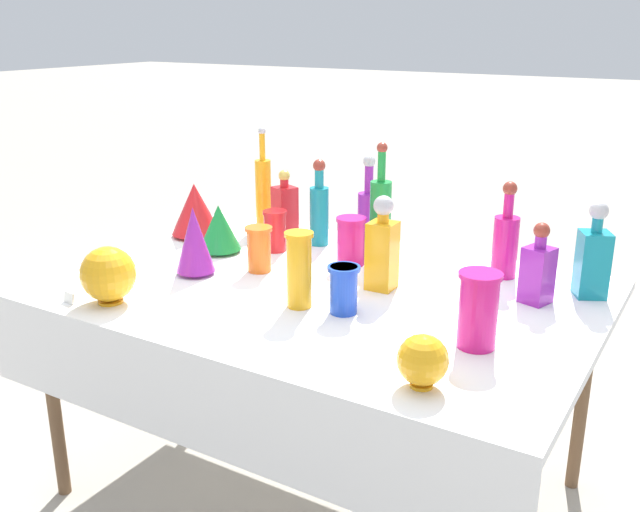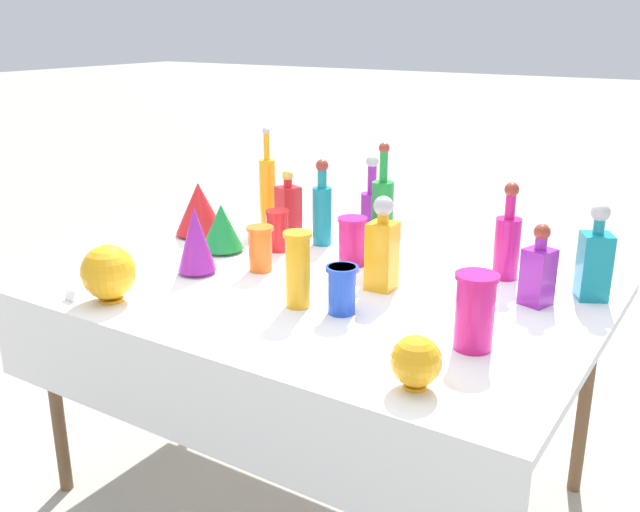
{
  "view_description": "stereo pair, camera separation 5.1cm",
  "coord_description": "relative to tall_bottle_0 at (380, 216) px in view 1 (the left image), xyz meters",
  "views": [
    {
      "loc": [
        1.09,
        -1.81,
        1.56
      ],
      "look_at": [
        0.0,
        0.0,
        0.86
      ],
      "focal_mm": 40.0,
      "sensor_mm": 36.0,
      "label": 1
    },
    {
      "loc": [
        1.14,
        -1.79,
        1.56
      ],
      "look_at": [
        0.0,
        0.0,
        0.86
      ],
      "focal_mm": 40.0,
      "sensor_mm": 36.0,
      "label": 2
    }
  ],
  "objects": [
    {
      "name": "slender_vase_5",
      "position": [
        -0.0,
        -0.52,
        -0.03
      ],
      "size": [
        0.09,
        0.09,
        0.23
      ],
      "color": "orange",
      "rests_on": "display_table"
    },
    {
      "name": "slender_vase_4",
      "position": [
        -0.06,
        -0.11,
        -0.07
      ],
      "size": [
        0.1,
        0.1,
        0.17
      ],
      "color": "#C61972",
      "rests_on": "display_table"
    },
    {
      "name": "tall_bottle_4",
      "position": [
        -0.27,
        0.04,
        -0.02
      ],
      "size": [
        0.07,
        0.07,
        0.32
      ],
      "color": "teal",
      "rests_on": "display_table"
    },
    {
      "name": "display_table",
      "position": [
        -0.04,
        -0.38,
        -0.21
      ],
      "size": [
        1.7,
        1.16,
        0.76
      ],
      "color": "white",
      "rests_on": "ground"
    },
    {
      "name": "slender_vase_1",
      "position": [
        0.13,
        -0.49,
        -0.08
      ],
      "size": [
        0.09,
        0.09,
        0.14
      ],
      "color": "blue",
      "rests_on": "display_table"
    },
    {
      "name": "square_decanter_2",
      "position": [
        0.14,
        -0.26,
        -0.02
      ],
      "size": [
        0.09,
        0.09,
        0.3
      ],
      "color": "orange",
      "rests_on": "display_table"
    },
    {
      "name": "square_decanter_0",
      "position": [
        0.58,
        -0.13,
        -0.05
      ],
      "size": [
        0.1,
        0.1,
        0.25
      ],
      "color": "purple",
      "rests_on": "display_table"
    },
    {
      "name": "square_decanter_1",
      "position": [
        -0.44,
        0.06,
        -0.05
      ],
      "size": [
        0.1,
        0.1,
        0.26
      ],
      "color": "red",
      "rests_on": "display_table"
    },
    {
      "name": "ground_plane",
      "position": [
        -0.04,
        -0.34,
        -0.92
      ],
      "size": [
        40.0,
        40.0,
        0.0
      ],
      "primitive_type": "plane",
      "color": "#A0998C"
    },
    {
      "name": "fluted_vase_1",
      "position": [
        -0.53,
        -0.23,
        -0.06
      ],
      "size": [
        0.15,
        0.15,
        0.18
      ],
      "color": "#198C38",
      "rests_on": "display_table"
    },
    {
      "name": "slender_vase_2",
      "position": [
        0.54,
        -0.52,
        -0.05
      ],
      "size": [
        0.11,
        0.11,
        0.2
      ],
      "color": "#C61972",
      "rests_on": "display_table"
    },
    {
      "name": "tall_bottle_0",
      "position": [
        0.0,
        0.0,
        0.0
      ],
      "size": [
        0.07,
        0.07,
        0.41
      ],
      "color": "#198C38",
      "rests_on": "display_table"
    },
    {
      "name": "tall_bottle_2",
      "position": [
        -0.13,
        0.16,
        -0.03
      ],
      "size": [
        0.08,
        0.08,
        0.33
      ],
      "color": "purple",
      "rests_on": "display_table"
    },
    {
      "name": "fluted_vase_0",
      "position": [
        -0.74,
        -0.12,
        -0.05
      ],
      "size": [
        0.19,
        0.19,
        0.21
      ],
      "color": "red",
      "rests_on": "display_table"
    },
    {
      "name": "fluted_vase_2",
      "position": [
        -0.45,
        -0.46,
        -0.04
      ],
      "size": [
        0.13,
        0.13,
        0.23
      ],
      "color": "purple",
      "rests_on": "display_table"
    },
    {
      "name": "slender_vase_0",
      "position": [
        -0.37,
        -0.11,
        -0.07
      ],
      "size": [
        0.09,
        0.09,
        0.15
      ],
      "color": "red",
      "rests_on": "display_table"
    },
    {
      "name": "price_tag_left",
      "position": [
        -0.61,
        -0.85,
        -0.14
      ],
      "size": [
        0.05,
        0.02,
        0.03
      ],
      "primitive_type": "cube",
      "rotation": [
        -0.21,
        0.0,
        -0.15
      ],
      "color": "white",
      "rests_on": "display_table"
    },
    {
      "name": "square_decanter_3",
      "position": [
        0.71,
        0.01,
        -0.03
      ],
      "size": [
        0.12,
        0.12,
        0.3
      ],
      "color": "teal",
      "rests_on": "display_table"
    },
    {
      "name": "round_bowl_0",
      "position": [
        -0.5,
        -0.79,
        -0.07
      ],
      "size": [
        0.16,
        0.16,
        0.17
      ],
      "color": "orange",
      "rests_on": "display_table"
    },
    {
      "name": "tall_bottle_3",
      "position": [
        -0.59,
        0.13,
        -0.0
      ],
      "size": [
        0.06,
        0.06,
        0.4
      ],
      "color": "orange",
      "rests_on": "display_table"
    },
    {
      "name": "round_bowl_1",
      "position": [
        0.5,
        -0.78,
        -0.09
      ],
      "size": [
        0.12,
        0.12,
        0.13
      ],
      "color": "orange",
      "rests_on": "display_table"
    },
    {
      "name": "slender_vase_3",
      "position": [
        -0.29,
        -0.33,
        -0.07
      ],
      "size": [
        0.09,
        0.09,
        0.15
      ],
      "color": "orange",
      "rests_on": "display_table"
    },
    {
      "name": "cardboard_box_behind_left",
      "position": [
        0.2,
        0.61,
        -0.76
      ],
      "size": [
        0.42,
        0.41,
        0.39
      ],
      "color": "tan",
      "rests_on": "ground"
    },
    {
      "name": "tall_bottle_1",
      "position": [
        0.43,
        0.04,
        -0.04
      ],
      "size": [
        0.08,
        0.08,
        0.32
      ],
      "color": "#C61972",
      "rests_on": "display_table"
    }
  ]
}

